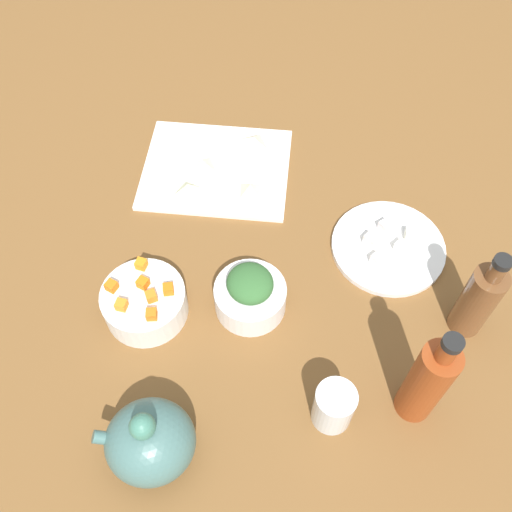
% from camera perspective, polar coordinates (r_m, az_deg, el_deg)
% --- Properties ---
extents(tabletop, '(1.90, 1.90, 0.03)m').
position_cam_1_polar(tabletop, '(1.14, -0.00, -1.82)').
color(tabletop, brown).
rests_on(tabletop, ground).
extents(cutting_board, '(0.34, 0.29, 0.01)m').
position_cam_1_polar(cutting_board, '(1.28, -4.10, 8.57)').
color(cutting_board, white).
rests_on(cutting_board, tabletop).
extents(plate_tofu, '(0.23, 0.23, 0.01)m').
position_cam_1_polar(plate_tofu, '(1.18, 12.76, 0.86)').
color(plate_tofu, white).
rests_on(plate_tofu, tabletop).
extents(bowl_greens, '(0.13, 0.13, 0.06)m').
position_cam_1_polar(bowl_greens, '(1.06, -0.74, -4.13)').
color(bowl_greens, white).
rests_on(bowl_greens, tabletop).
extents(bowl_carrots, '(0.15, 0.15, 0.06)m').
position_cam_1_polar(bowl_carrots, '(1.07, -11.08, -4.55)').
color(bowl_carrots, white).
rests_on(bowl_carrots, tabletop).
extents(teapot, '(0.16, 0.13, 0.15)m').
position_cam_1_polar(teapot, '(0.94, -10.63, -17.53)').
color(teapot, '#466E69').
rests_on(teapot, tabletop).
extents(bottle_0, '(0.06, 0.06, 0.25)m').
position_cam_1_polar(bottle_0, '(0.94, 16.37, -11.81)').
color(bottle_0, '#943C17').
rests_on(bottle_0, tabletop).
extents(bottle_1, '(0.06, 0.06, 0.21)m').
position_cam_1_polar(bottle_1, '(1.06, 20.93, -4.07)').
color(bottle_1, brown).
rests_on(bottle_1, tabletop).
extents(drinking_glass_0, '(0.07, 0.07, 0.09)m').
position_cam_1_polar(drinking_glass_0, '(0.96, 7.49, -14.51)').
color(drinking_glass_0, white).
rests_on(drinking_glass_0, tabletop).
extents(carrot_cube_0, '(0.02, 0.02, 0.02)m').
position_cam_1_polar(carrot_cube_0, '(1.05, -14.25, -2.89)').
color(carrot_cube_0, orange).
rests_on(carrot_cube_0, bowl_carrots).
extents(carrot_cube_1, '(0.02, 0.02, 0.02)m').
position_cam_1_polar(carrot_cube_1, '(1.03, -10.49, -3.92)').
color(carrot_cube_1, orange).
rests_on(carrot_cube_1, bowl_carrots).
extents(carrot_cube_2, '(0.02, 0.02, 0.02)m').
position_cam_1_polar(carrot_cube_2, '(1.03, -8.82, -3.25)').
color(carrot_cube_2, orange).
rests_on(carrot_cube_2, bowl_carrots).
extents(carrot_cube_3, '(0.02, 0.02, 0.02)m').
position_cam_1_polar(carrot_cube_3, '(1.04, -11.28, -2.62)').
color(carrot_cube_3, orange).
rests_on(carrot_cube_3, bowl_carrots).
extents(carrot_cube_4, '(0.02, 0.02, 0.02)m').
position_cam_1_polar(carrot_cube_4, '(1.01, -10.45, -5.69)').
color(carrot_cube_4, orange).
rests_on(carrot_cube_4, bowl_carrots).
extents(carrot_cube_5, '(0.02, 0.02, 0.02)m').
position_cam_1_polar(carrot_cube_5, '(1.03, -13.33, -4.72)').
color(carrot_cube_5, orange).
rests_on(carrot_cube_5, bowl_carrots).
extents(carrot_cube_6, '(0.02, 0.02, 0.02)m').
position_cam_1_polar(carrot_cube_6, '(1.07, -11.44, -0.78)').
color(carrot_cube_6, orange).
rests_on(carrot_cube_6, bowl_carrots).
extents(chopped_greens_mound, '(0.11, 0.11, 0.04)m').
position_cam_1_polar(chopped_greens_mound, '(1.01, -0.77, -2.72)').
color(chopped_greens_mound, '#336330').
rests_on(chopped_greens_mound, bowl_greens).
extents(tofu_cube_0, '(0.03, 0.03, 0.02)m').
position_cam_1_polar(tofu_cube_0, '(1.16, 11.08, 1.64)').
color(tofu_cube_0, '#F9E6CF').
rests_on(tofu_cube_0, plate_tofu).
extents(tofu_cube_1, '(0.03, 0.03, 0.02)m').
position_cam_1_polar(tofu_cube_1, '(1.16, 13.99, 0.88)').
color(tofu_cube_1, white).
rests_on(tofu_cube_1, plate_tofu).
extents(tofu_cube_2, '(0.03, 0.03, 0.02)m').
position_cam_1_polar(tofu_cube_2, '(1.18, 12.53, 2.91)').
color(tofu_cube_2, white).
rests_on(tofu_cube_2, plate_tofu).
extents(tofu_cube_3, '(0.03, 0.03, 0.02)m').
position_cam_1_polar(tofu_cube_3, '(1.13, 11.75, -0.34)').
color(tofu_cube_3, white).
rests_on(tofu_cube_3, plate_tofu).
extents(tofu_cube_4, '(0.03, 0.03, 0.02)m').
position_cam_1_polar(tofu_cube_4, '(1.18, 14.88, 2.09)').
color(tofu_cube_4, white).
rests_on(tofu_cube_4, plate_tofu).
extents(dumpling_0, '(0.07, 0.07, 0.02)m').
position_cam_1_polar(dumpling_0, '(1.31, -0.44, 11.31)').
color(dumpling_0, beige).
rests_on(dumpling_0, cutting_board).
extents(dumpling_1, '(0.07, 0.07, 0.03)m').
position_cam_1_polar(dumpling_1, '(1.27, -5.53, 9.03)').
color(dumpling_1, beige).
rests_on(dumpling_1, cutting_board).
extents(dumpling_2, '(0.06, 0.06, 0.02)m').
position_cam_1_polar(dumpling_2, '(1.22, -0.72, 6.69)').
color(dumpling_2, beige).
rests_on(dumpling_2, cutting_board).
extents(dumpling_3, '(0.07, 0.06, 0.03)m').
position_cam_1_polar(dumpling_3, '(1.22, -6.82, 6.60)').
color(dumpling_3, beige).
rests_on(dumpling_3, cutting_board).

